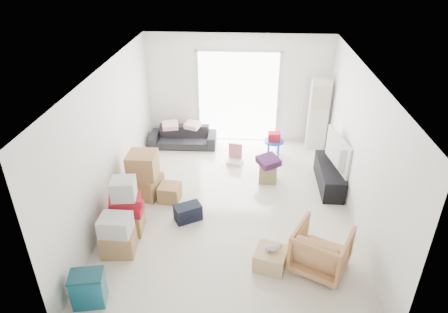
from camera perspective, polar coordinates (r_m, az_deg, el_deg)
room_shell at (r=7.18m, az=1.18°, el=1.77°), size 4.98×6.48×3.18m
sliding_door at (r=9.96m, az=2.01°, el=8.98°), size 2.10×0.04×2.33m
ac_tower at (r=9.93m, az=13.28°, el=5.86°), size 0.45×0.30×1.75m
tv_console at (r=8.65m, az=14.76°, el=-2.68°), size 0.43×1.42×0.47m
television at (r=8.49m, az=15.02°, el=-0.87°), size 0.89×1.28×0.15m
sofa at (r=10.01m, az=-5.87°, el=3.21°), size 1.65×0.51×0.64m
pillow_left at (r=9.87m, az=-7.74°, el=5.13°), size 0.43×0.37×0.12m
pillow_right at (r=9.82m, az=-4.56°, el=5.25°), size 0.47×0.43×0.13m
armchair at (r=6.49m, az=13.75°, el=-12.52°), size 1.05×1.03×0.82m
storage_bins at (r=6.22m, az=-18.81°, el=-17.44°), size 0.52×0.41×0.54m
box_stack_a at (r=6.86m, az=-15.00°, el=-10.88°), size 0.58×0.50×0.72m
box_stack_b at (r=7.22m, az=-13.78°, el=-7.30°), size 0.63×0.56×1.06m
box_stack_c at (r=8.10m, az=-11.40°, el=-2.65°), size 0.76×0.69×0.95m
loose_box at (r=8.03m, az=-7.76°, el=-5.13°), size 0.44×0.44×0.34m
duffel_bag at (r=7.47m, az=-5.17°, el=-7.97°), size 0.56×0.49×0.31m
ottoman at (r=8.61m, az=6.26°, el=-2.33°), size 0.39×0.39×0.37m
blanket at (r=8.48m, az=6.35°, el=-0.85°), size 0.56×0.56×0.14m
kids_table at (r=9.50m, az=7.15°, el=2.41°), size 0.47×0.47×0.61m
toy_walker at (r=9.27m, az=1.60°, el=-0.18°), size 0.40×0.37×0.46m
wood_crate at (r=6.55m, az=6.67°, el=-14.29°), size 0.59×0.59×0.32m
plush_bunny at (r=6.41m, az=7.05°, el=-12.81°), size 0.27×0.16×0.13m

